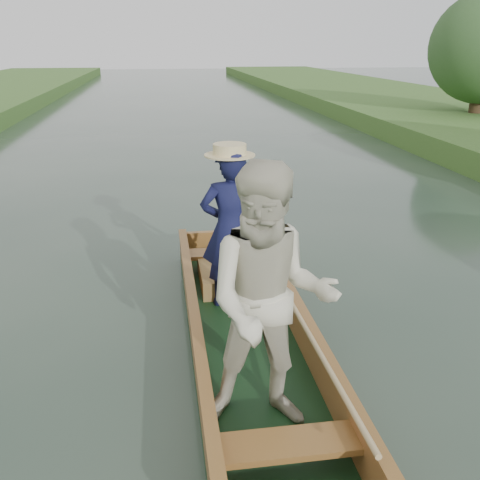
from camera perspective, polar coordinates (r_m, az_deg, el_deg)
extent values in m
plane|color=#283D30|center=(5.27, 0.99, -12.01)|extent=(120.00, 120.00, 0.00)
cylinder|color=#47331E|center=(20.06, 23.99, 13.80)|extent=(0.44, 0.44, 2.25)
cube|color=black|center=(5.25, 0.99, -11.64)|extent=(1.10, 5.00, 0.08)
cube|color=brown|center=(5.10, -4.75, -10.14)|extent=(0.08, 5.00, 0.32)
cube|color=brown|center=(5.25, 6.58, -9.28)|extent=(0.08, 5.00, 0.32)
cube|color=brown|center=(7.36, -2.14, -0.21)|extent=(1.10, 0.08, 0.32)
cube|color=brown|center=(5.01, -4.81, -8.37)|extent=(0.10, 5.00, 0.04)
cube|color=brown|center=(5.16, 6.66, -7.54)|extent=(0.10, 5.00, 0.04)
cube|color=brown|center=(6.82, -1.62, -1.37)|extent=(0.94, 0.30, 0.05)
cube|color=brown|center=(3.83, 5.21, -20.86)|extent=(0.94, 0.30, 0.05)
imported|color=#121439|center=(5.70, -1.06, 1.17)|extent=(0.64, 0.42, 1.74)
cylinder|color=beige|center=(5.48, -1.11, 9.40)|extent=(0.52, 0.52, 0.12)
imported|color=beige|center=(3.81, 3.25, -6.62)|extent=(1.09, 0.90, 2.03)
cube|color=#9C5232|center=(6.45, -0.51, -3.74)|extent=(0.85, 0.90, 0.22)
sphere|color=tan|center=(6.31, 2.05, -2.16)|extent=(0.19, 0.19, 0.19)
sphere|color=tan|center=(6.25, 2.08, -0.96)|extent=(0.15, 0.15, 0.15)
sphere|color=tan|center=(6.22, 1.61, -0.45)|extent=(0.05, 0.05, 0.05)
sphere|color=tan|center=(6.24, 2.57, -0.40)|extent=(0.05, 0.05, 0.05)
sphere|color=tan|center=(6.20, 2.18, -1.28)|extent=(0.06, 0.06, 0.06)
sphere|color=tan|center=(6.27, 1.30, -2.03)|extent=(0.07, 0.07, 0.07)
sphere|color=tan|center=(6.30, 2.86, -1.94)|extent=(0.07, 0.07, 0.07)
sphere|color=tan|center=(6.31, 1.65, -2.98)|extent=(0.08, 0.08, 0.08)
sphere|color=tan|center=(6.33, 2.52, -2.92)|extent=(0.08, 0.08, 0.08)
cylinder|color=silver|center=(6.79, -3.05, -1.21)|extent=(0.07, 0.07, 0.01)
cylinder|color=silver|center=(6.78, -3.06, -0.90)|extent=(0.01, 0.01, 0.08)
ellipsoid|color=silver|center=(6.76, -3.06, -0.46)|extent=(0.09, 0.09, 0.05)
cylinder|color=tan|center=(5.13, 5.78, -7.17)|extent=(0.04, 4.11, 0.19)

